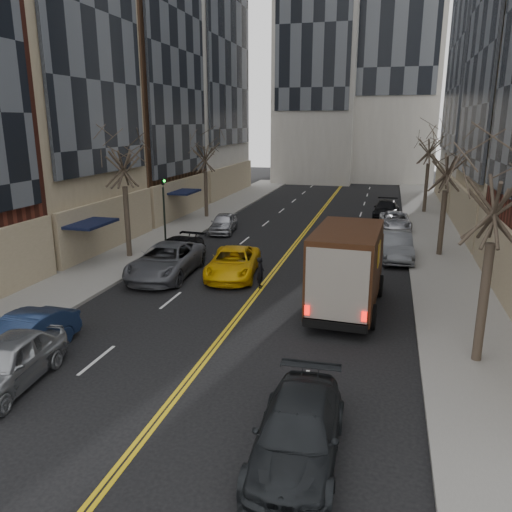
{
  "coord_description": "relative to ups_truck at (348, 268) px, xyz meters",
  "views": [
    {
      "loc": [
        5.59,
        -5.41,
        7.77
      ],
      "look_at": [
        0.34,
        14.48,
        2.2
      ],
      "focal_mm": 35.0,
      "sensor_mm": 36.0,
      "label": 1
    }
  ],
  "objects": [
    {
      "name": "sidewalk_left",
      "position": [
        -13.2,
        12.13,
        -1.75
      ],
      "size": [
        4.0,
        66.0,
        0.15
      ],
      "primitive_type": "cube",
      "color": "slate",
      "rests_on": "ground"
    },
    {
      "name": "sidewalk_right",
      "position": [
        4.8,
        12.13,
        -1.75
      ],
      "size": [
        4.0,
        66.0,
        0.15
      ],
      "primitive_type": "cube",
      "color": "slate",
      "rests_on": "ground"
    },
    {
      "name": "streetwall_left",
      "position": [
        -20.5,
        16.03,
        13.73
      ],
      "size": [
        14.0,
        49.5,
        36.0
      ],
      "color": "#562319",
      "rests_on": "ground"
    },
    {
      "name": "tree_lf_mid",
      "position": [
        -13.0,
        5.13,
        4.77
      ],
      "size": [
        3.2,
        3.2,
        8.91
      ],
      "color": "#382D23",
      "rests_on": "sidewalk_left"
    },
    {
      "name": "tree_lf_far",
      "position": [
        -13.0,
        18.13,
        4.2
      ],
      "size": [
        3.2,
        3.2,
        8.12
      ],
      "color": "#382D23",
      "rests_on": "sidewalk_left"
    },
    {
      "name": "tree_rt_near",
      "position": [
        4.6,
        -3.87,
        4.63
      ],
      "size": [
        3.2,
        3.2,
        8.71
      ],
      "color": "#382D23",
      "rests_on": "sidewalk_right"
    },
    {
      "name": "tree_rt_mid",
      "position": [
        4.6,
        10.13,
        4.34
      ],
      "size": [
        3.2,
        3.2,
        8.32
      ],
      "color": "#382D23",
      "rests_on": "sidewalk_right"
    },
    {
      "name": "tree_rt_far",
      "position": [
        4.6,
        25.13,
        4.91
      ],
      "size": [
        3.2,
        3.2,
        9.11
      ],
      "color": "#382D23",
      "rests_on": "sidewalk_right"
    },
    {
      "name": "traffic_signal",
      "position": [
        -11.6,
        7.13,
        0.99
      ],
      "size": [
        0.29,
        0.26,
        4.7
      ],
      "color": "black",
      "rests_on": "sidewalk_left"
    },
    {
      "name": "ups_truck",
      "position": [
        0.0,
        0.0,
        0.0
      ],
      "size": [
        2.97,
        6.74,
        3.63
      ],
      "rotation": [
        0.0,
        0.0,
        -0.05
      ],
      "color": "black",
      "rests_on": "ground"
    },
    {
      "name": "observer_sedan",
      "position": [
        -0.26,
        -10.16,
        -1.12
      ],
      "size": [
        2.1,
        4.92,
        1.41
      ],
      "rotation": [
        0.0,
        0.0,
        0.03
      ],
      "color": "black",
      "rests_on": "ground"
    },
    {
      "name": "taxi",
      "position": [
        -6.06,
        3.29,
        -1.11
      ],
      "size": [
        3.07,
        5.45,
        1.44
      ],
      "primitive_type": "imported",
      "rotation": [
        0.0,
        0.0,
        0.14
      ],
      "color": "#E0AA09",
      "rests_on": "ground"
    },
    {
      "name": "pedestrian",
      "position": [
        -4.24,
        1.89,
        -1.07
      ],
      "size": [
        0.45,
        0.61,
        1.51
      ],
      "primitive_type": "imported",
      "rotation": [
        0.0,
        0.0,
        1.74
      ],
      "color": "black",
      "rests_on": "ground"
    },
    {
      "name": "parked_lf_a",
      "position": [
        -9.3,
        -9.05,
        -1.06
      ],
      "size": [
        2.31,
        4.71,
        1.55
      ],
      "primitive_type": "imported",
      "rotation": [
        0.0,
        0.0,
        0.11
      ],
      "color": "#9B9FA3",
      "rests_on": "ground"
    },
    {
      "name": "parked_lf_b",
      "position": [
        -10.18,
        -7.3,
        -1.11
      ],
      "size": [
        1.67,
        4.4,
        1.43
      ],
      "primitive_type": "imported",
      "rotation": [
        0.0,
        0.0,
        -0.03
      ],
      "color": "#13213E",
      "rests_on": "ground"
    },
    {
      "name": "parked_lf_c",
      "position": [
        -9.41,
        2.44,
        -1.0
      ],
      "size": [
        3.07,
        6.1,
        1.65
      ],
      "primitive_type": "imported",
      "rotation": [
        0.0,
        0.0,
        0.06
      ],
      "color": "#505258",
      "rests_on": "ground"
    },
    {
      "name": "parked_lf_d",
      "position": [
        -9.91,
        4.65,
        -1.12
      ],
      "size": [
        2.46,
        5.05,
        1.42
      ],
      "primitive_type": "imported",
      "rotation": [
        0.0,
        0.0,
        -0.1
      ],
      "color": "black",
      "rests_on": "ground"
    },
    {
      "name": "parked_lf_e",
      "position": [
        -9.88,
        13.22,
        -1.14
      ],
      "size": [
        2.14,
        4.21,
        1.37
      ],
      "primitive_type": "imported",
      "rotation": [
        0.0,
        0.0,
        0.13
      ],
      "color": "#AEAFB6",
      "rests_on": "ground"
    },
    {
      "name": "parked_rt_a",
      "position": [
        2.1,
        8.85,
        -1.04
      ],
      "size": [
        1.97,
        4.86,
        1.57
      ],
      "primitive_type": "imported",
      "rotation": [
        0.0,
        0.0,
        0.07
      ],
      "color": "#52555B",
      "rests_on": "ground"
    },
    {
      "name": "parked_rt_b",
      "position": [
        2.1,
        17.34,
        -1.18
      ],
      "size": [
        2.45,
        4.79,
        1.3
      ],
      "primitive_type": "imported",
      "rotation": [
        0.0,
        0.0,
        0.06
      ],
      "color": "#B4B5BC",
      "rests_on": "ground"
    },
    {
      "name": "parked_rt_c",
      "position": [
        1.4,
        21.97,
        -1.11
      ],
      "size": [
        2.18,
        5.0,
        1.43
      ],
      "primitive_type": "imported",
      "rotation": [
        0.0,
        0.0,
        -0.04
      ],
      "color": "black",
      "rests_on": "ground"
    }
  ]
}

